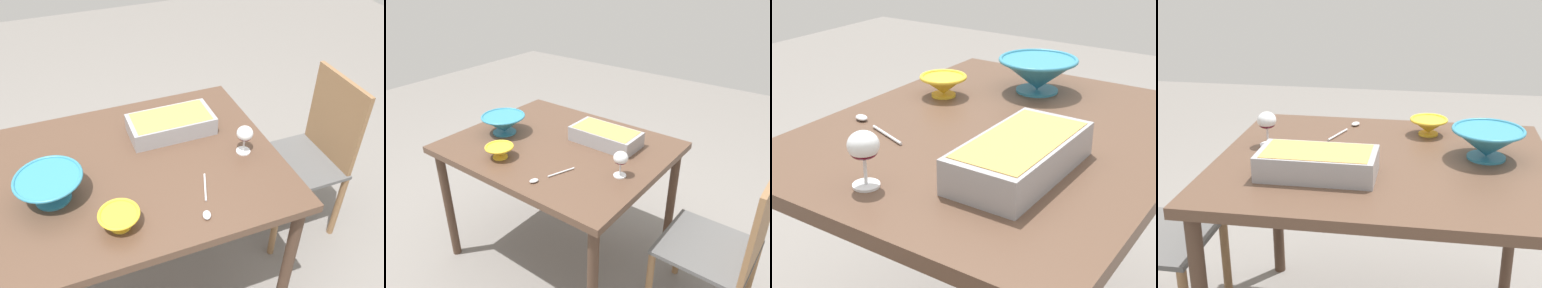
{
  "view_description": "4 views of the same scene",
  "coord_description": "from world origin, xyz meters",
  "views": [
    {
      "loc": [
        -0.26,
        -1.29,
        1.91
      ],
      "look_at": [
        0.25,
        0.03,
        0.8
      ],
      "focal_mm": 38.38,
      "sensor_mm": 36.0,
      "label": 1
    },
    {
      "loc": [
        1.2,
        -1.42,
        1.73
      ],
      "look_at": [
        0.13,
        0.0,
        0.82
      ],
      "focal_mm": 35.07,
      "sensor_mm": 36.0,
      "label": 2
    },
    {
      "loc": [
        1.25,
        0.72,
        1.36
      ],
      "look_at": [
        0.21,
        0.02,
        0.82
      ],
      "focal_mm": 53.65,
      "sensor_mm": 36.0,
      "label": 3
    },
    {
      "loc": [
        -0.16,
        1.74,
        1.47
      ],
      "look_at": [
        0.12,
        0.02,
        0.83
      ],
      "focal_mm": 50.13,
      "sensor_mm": 36.0,
      "label": 4
    }
  ],
  "objects": [
    {
      "name": "wine_glass",
      "position": [
        0.44,
        -0.08,
        0.87
      ],
      "size": [
        0.07,
        0.07,
        0.13
      ],
      "color": "white",
      "rests_on": "dining_table"
    },
    {
      "name": "serving_spoon",
      "position": [
        0.17,
        -0.32,
        0.78
      ],
      "size": [
        0.1,
        0.23,
        0.01
      ],
      "color": "silver",
      "rests_on": "dining_table"
    },
    {
      "name": "mixing_bowl",
      "position": [
        -0.15,
        -0.3,
        0.81
      ],
      "size": [
        0.15,
        0.15,
        0.07
      ],
      "color": "yellow",
      "rests_on": "dining_table"
    },
    {
      "name": "small_bowl",
      "position": [
        -0.36,
        -0.07,
        0.84
      ],
      "size": [
        0.25,
        0.25,
        0.11
      ],
      "color": "teal",
      "rests_on": "dining_table"
    },
    {
      "name": "dining_table",
      "position": [
        0.0,
        0.0,
        0.7
      ],
      "size": [
        1.17,
        0.94,
        0.78
      ],
      "color": "brown",
      "rests_on": "ground_plane"
    },
    {
      "name": "casserole_dish",
      "position": [
        0.2,
        0.17,
        0.82
      ],
      "size": [
        0.38,
        0.19,
        0.09
      ],
      "color": "#99999E",
      "rests_on": "dining_table"
    },
    {
      "name": "ground_plane",
      "position": [
        0.0,
        0.0,
        0.0
      ],
      "size": [
        8.0,
        8.0,
        0.0
      ],
      "primitive_type": "plane",
      "color": "gray"
    },
    {
      "name": "chair",
      "position": [
        0.95,
        0.08,
        0.5
      ],
      "size": [
        0.43,
        0.41,
        0.93
      ],
      "color": "#595959",
      "rests_on": "ground_plane"
    }
  ]
}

